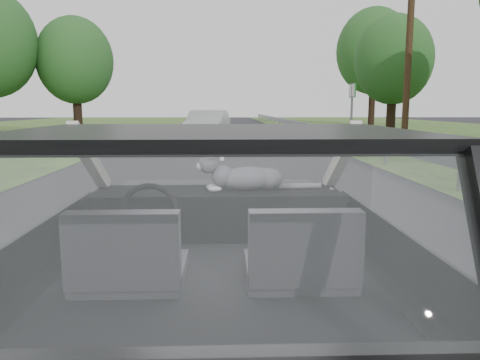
{
  "coord_description": "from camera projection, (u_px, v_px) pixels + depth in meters",
  "views": [
    {
      "loc": [
        0.04,
        -2.38,
        1.54
      ],
      "look_at": [
        0.14,
        0.52,
        1.08
      ],
      "focal_mm": 35.0,
      "sensor_mm": 36.0,
      "label": 1
    }
  ],
  "objects": [
    {
      "name": "subject_car",
      "position": [
        216.0,
        262.0,
        2.47
      ],
      "size": [
        1.8,
        4.0,
        1.45
      ],
      "primitive_type": "cube",
      "color": "black",
      "rests_on": "ground"
    },
    {
      "name": "dashboard",
      "position": [
        217.0,
        213.0,
        3.07
      ],
      "size": [
        1.58,
        0.45,
        0.3
      ],
      "primitive_type": "cube",
      "color": "black",
      "rests_on": "subject_car"
    },
    {
      "name": "driver_seat",
      "position": [
        128.0,
        251.0,
        2.15
      ],
      "size": [
        0.5,
        0.72,
        0.42
      ],
      "primitive_type": "cube",
      "color": "black",
      "rests_on": "subject_car"
    },
    {
      "name": "passenger_seat",
      "position": [
        301.0,
        250.0,
        2.18
      ],
      "size": [
        0.5,
        0.72,
        0.42
      ],
      "primitive_type": "cube",
      "color": "black",
      "rests_on": "subject_car"
    },
    {
      "name": "steering_wheel",
      "position": [
        149.0,
        213.0,
        2.75
      ],
      "size": [
        0.36,
        0.36,
        0.04
      ],
      "primitive_type": "torus",
      "color": "black",
      "rests_on": "dashboard"
    },
    {
      "name": "cat",
      "position": [
        249.0,
        177.0,
        3.05
      ],
      "size": [
        0.61,
        0.27,
        0.26
      ],
      "primitive_type": "ellipsoid",
      "rotation": [
        0.0,
        0.0,
        0.16
      ],
      "color": "gray",
      "rests_on": "dashboard"
    },
    {
      "name": "guardrail",
      "position": [
        382.0,
        143.0,
        12.52
      ],
      "size": [
        0.05,
        90.0,
        0.32
      ],
      "primitive_type": "cube",
      "color": "gray",
      "rests_on": "ground"
    },
    {
      "name": "other_car",
      "position": [
        207.0,
        127.0,
        20.12
      ],
      "size": [
        2.27,
        4.48,
        1.41
      ],
      "primitive_type": "imported",
      "rotation": [
        0.0,
        0.0,
        -0.14
      ],
      "color": "#A5A7AA",
      "rests_on": "ground"
    },
    {
      "name": "highway_sign",
      "position": [
        352.0,
        113.0,
        20.93
      ],
      "size": [
        0.11,
        1.03,
        2.59
      ],
      "primitive_type": "cube",
      "rotation": [
        0.0,
        0.0,
        -0.0
      ],
      "color": "#176520",
      "rests_on": "ground"
    },
    {
      "name": "utility_pole",
      "position": [
        409.0,
        49.0,
        15.94
      ],
      "size": [
        0.29,
        0.29,
        7.03
      ],
      "primitive_type": "cylinder",
      "rotation": [
        0.0,
        0.0,
        0.32
      ],
      "color": "#533720",
      "rests_on": "ground"
    },
    {
      "name": "tree_2",
      "position": [
        393.0,
        78.0,
        24.72
      ],
      "size": [
        5.22,
        5.22,
        6.18
      ],
      "primitive_type": null,
      "rotation": [
        0.0,
        0.0,
        0.35
      ],
      "color": "#225C22",
      "rests_on": "ground"
    },
    {
      "name": "tree_3",
      "position": [
        373.0,
        68.0,
        40.54
      ],
      "size": [
        7.31,
        7.31,
        9.74
      ],
      "primitive_type": null,
      "rotation": [
        0.0,
        0.0,
        0.15
      ],
      "color": "#225C22",
      "rests_on": "ground"
    },
    {
      "name": "tree_6",
      "position": [
        76.0,
        78.0,
        26.11
      ],
      "size": [
        4.96,
        4.96,
        6.32
      ],
      "primitive_type": null,
      "rotation": [
        0.0,
        0.0,
        -0.21
      ],
      "color": "#225C22",
      "rests_on": "ground"
    }
  ]
}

